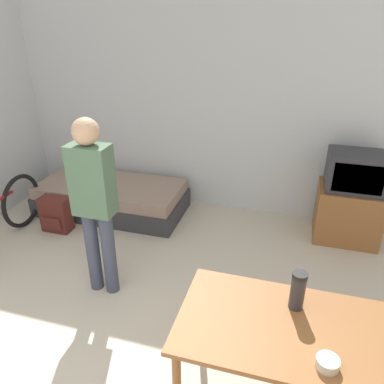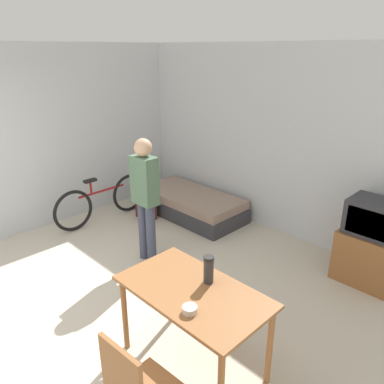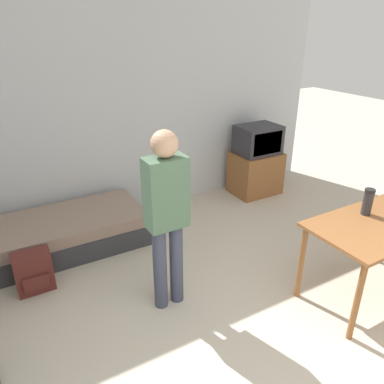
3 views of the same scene
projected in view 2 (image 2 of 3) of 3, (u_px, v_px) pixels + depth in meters
name	position (u px, v px, depth m)	size (l,w,h in m)	color
ground_plane	(28.00, 346.00, 3.51)	(20.00, 20.00, 0.00)	beige
wall_back	(267.00, 140.00, 5.47)	(5.74, 0.06, 2.70)	silver
wall_left	(69.00, 135.00, 5.82)	(0.06, 4.69, 2.70)	silver
daybed	(190.00, 204.00, 6.23)	(1.85, 0.88, 0.38)	#333338
tv	(371.00, 245.00, 4.34)	(0.68, 0.53, 1.02)	brown
dining_table	(193.00, 300.00, 3.07)	(1.26, 0.72, 0.78)	brown
bicycle	(103.00, 201.00, 5.97)	(0.09, 1.69, 0.74)	black
person_standing	(145.00, 193.00, 4.61)	(0.34, 0.22, 1.63)	#3D4256
thermos_flask	(209.00, 268.00, 3.09)	(0.09, 0.09, 0.25)	#2D2D33
mate_bowl	(190.00, 309.00, 2.77)	(0.12, 0.12, 0.05)	beige
backpack	(146.00, 206.00, 6.08)	(0.34, 0.21, 0.42)	#56231E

